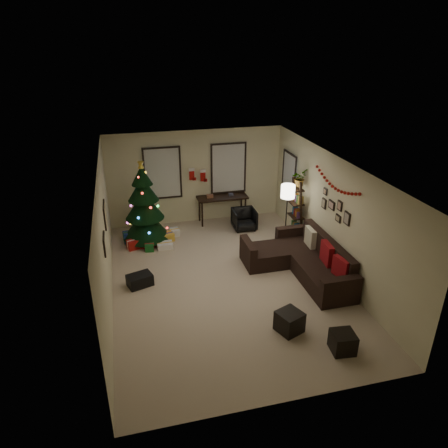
# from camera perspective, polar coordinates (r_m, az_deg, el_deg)

# --- Properties ---
(floor) EXTENTS (7.00, 7.00, 0.00)m
(floor) POSITION_cam_1_polar(r_m,az_deg,el_deg) (9.50, 0.30, -7.85)
(floor) COLOR tan
(floor) RESTS_ON ground
(ceiling) EXTENTS (7.00, 7.00, 0.00)m
(ceiling) POSITION_cam_1_polar(r_m,az_deg,el_deg) (8.36, 0.34, 7.94)
(ceiling) COLOR white
(ceiling) RESTS_ON floor
(wall_back) EXTENTS (5.00, 0.00, 5.00)m
(wall_back) POSITION_cam_1_polar(r_m,az_deg,el_deg) (12.03, -3.85, 6.43)
(wall_back) COLOR beige
(wall_back) RESTS_ON floor
(wall_front) EXTENTS (5.00, 0.00, 5.00)m
(wall_front) POSITION_cam_1_polar(r_m,az_deg,el_deg) (6.02, 8.90, -14.35)
(wall_front) COLOR beige
(wall_front) RESTS_ON floor
(wall_left) EXTENTS (0.00, 7.00, 7.00)m
(wall_left) POSITION_cam_1_polar(r_m,az_deg,el_deg) (8.63, -15.99, -2.17)
(wall_left) COLOR beige
(wall_left) RESTS_ON floor
(wall_right) EXTENTS (0.00, 7.00, 7.00)m
(wall_right) POSITION_cam_1_polar(r_m,az_deg,el_deg) (9.72, 14.75, 1.08)
(wall_right) COLOR beige
(wall_right) RESTS_ON floor
(window_back_left) EXTENTS (1.05, 0.06, 1.50)m
(window_back_left) POSITION_cam_1_polar(r_m,az_deg,el_deg) (11.82, -8.42, 6.90)
(window_back_left) COLOR #728CB2
(window_back_left) RESTS_ON wall_back
(window_back_right) EXTENTS (1.05, 0.06, 1.50)m
(window_back_right) POSITION_cam_1_polar(r_m,az_deg,el_deg) (12.14, 0.60, 7.64)
(window_back_right) COLOR #728CB2
(window_back_right) RESTS_ON wall_back
(window_right_wall) EXTENTS (0.06, 0.90, 1.30)m
(window_right_wall) POSITION_cam_1_polar(r_m,az_deg,el_deg) (11.80, 8.95, 6.57)
(window_right_wall) COLOR #728CB2
(window_right_wall) RESTS_ON wall_right
(christmas_tree) EXTENTS (1.23, 1.23, 2.28)m
(christmas_tree) POSITION_cam_1_polar(r_m,az_deg,el_deg) (11.07, -10.85, 2.12)
(christmas_tree) COLOR black
(christmas_tree) RESTS_ON floor
(presents) EXTENTS (1.50, 1.01, 0.28)m
(presents) POSITION_cam_1_polar(r_m,az_deg,el_deg) (11.22, -9.70, -2.17)
(presents) COLOR silver
(presents) RESTS_ON floor
(sofa) EXTENTS (1.87, 2.72, 0.87)m
(sofa) POSITION_cam_1_polar(r_m,az_deg,el_deg) (9.91, 10.71, -4.94)
(sofa) COLOR black
(sofa) RESTS_ON floor
(pillow_red_a) EXTENTS (0.20, 0.45, 0.43)m
(pillow_red_a) POSITION_cam_1_polar(r_m,az_deg,el_deg) (9.09, 15.70, -5.79)
(pillow_red_a) COLOR maroon
(pillow_red_a) RESTS_ON sofa
(pillow_red_b) EXTENTS (0.17, 0.49, 0.48)m
(pillow_red_b) POSITION_cam_1_polar(r_m,az_deg,el_deg) (9.57, 13.91, -3.96)
(pillow_red_b) COLOR maroon
(pillow_red_b) RESTS_ON sofa
(pillow_cream) EXTENTS (0.15, 0.45, 0.45)m
(pillow_cream) POSITION_cam_1_polar(r_m,az_deg,el_deg) (10.25, 11.73, -1.78)
(pillow_cream) COLOR beige
(pillow_cream) RESTS_ON sofa
(ottoman_near) EXTENTS (0.56, 0.56, 0.41)m
(ottoman_near) POSITION_cam_1_polar(r_m,az_deg,el_deg) (8.08, 8.94, -13.07)
(ottoman_near) COLOR black
(ottoman_near) RESTS_ON floor
(ottoman_far) EXTENTS (0.44, 0.44, 0.38)m
(ottoman_far) POSITION_cam_1_polar(r_m,az_deg,el_deg) (7.85, 15.95, -15.28)
(ottoman_far) COLOR black
(ottoman_far) RESTS_ON floor
(desk) EXTENTS (1.47, 0.52, 0.79)m
(desk) POSITION_cam_1_polar(r_m,az_deg,el_deg) (12.13, -0.24, 3.37)
(desk) COLOR black
(desk) RESTS_ON floor
(desk_chair) EXTENTS (0.60, 0.56, 0.60)m
(desk_chair) POSITION_cam_1_polar(r_m,az_deg,el_deg) (11.83, 2.78, 0.67)
(desk_chair) COLOR black
(desk_chair) RESTS_ON floor
(bookshelf) EXTENTS (0.30, 0.51, 1.74)m
(bookshelf) POSITION_cam_1_polar(r_m,az_deg,el_deg) (11.08, 9.93, 1.66)
(bookshelf) COLOR black
(bookshelf) RESTS_ON floor
(potted_plant) EXTENTS (0.66, 0.66, 0.56)m
(potted_plant) POSITION_cam_1_polar(r_m,az_deg,el_deg) (10.73, 10.32, 6.57)
(potted_plant) COLOR #4C4C4C
(potted_plant) RESTS_ON bookshelf
(floor_lamp) EXTENTS (0.35, 0.35, 1.66)m
(floor_lamp) POSITION_cam_1_polar(r_m,az_deg,el_deg) (10.62, 8.71, 3.89)
(floor_lamp) COLOR black
(floor_lamp) RESTS_ON floor
(art_map) EXTENTS (0.04, 0.60, 0.50)m
(art_map) POSITION_cam_1_polar(r_m,az_deg,el_deg) (9.21, -16.00, 1.24)
(art_map) COLOR black
(art_map) RESTS_ON wall_left
(art_abstract) EXTENTS (0.04, 0.45, 0.35)m
(art_abstract) POSITION_cam_1_polar(r_m,az_deg,el_deg) (8.07, -16.03, -2.64)
(art_abstract) COLOR black
(art_abstract) RESTS_ON wall_left
(gallery) EXTENTS (0.03, 1.25, 0.54)m
(gallery) POSITION_cam_1_polar(r_m,az_deg,el_deg) (9.57, 14.99, 2.11)
(gallery) COLOR black
(gallery) RESTS_ON wall_right
(garland) EXTENTS (0.08, 1.90, 0.30)m
(garland) POSITION_cam_1_polar(r_m,az_deg,el_deg) (9.40, 15.07, 5.38)
(garland) COLOR #A5140C
(garland) RESTS_ON wall_right
(stocking_left) EXTENTS (0.20, 0.05, 0.36)m
(stocking_left) POSITION_cam_1_polar(r_m,az_deg,el_deg) (11.80, -4.40, 6.84)
(stocking_left) COLOR #990F0C
(stocking_left) RESTS_ON wall_back
(stocking_right) EXTENTS (0.20, 0.05, 0.36)m
(stocking_right) POSITION_cam_1_polar(r_m,az_deg,el_deg) (11.93, -2.86, 6.67)
(stocking_right) COLOR #990F0C
(stocking_right) RESTS_ON wall_back
(storage_bin) EXTENTS (0.62, 0.50, 0.27)m
(storage_bin) POSITION_cam_1_polar(r_m,az_deg,el_deg) (9.48, -11.45, -7.54)
(storage_bin) COLOR black
(storage_bin) RESTS_ON floor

